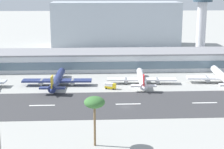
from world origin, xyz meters
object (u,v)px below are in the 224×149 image
Objects in this scene: airliner_navy_tail_gate_3 at (224,78)px; airliner_red_tail_gate_2 at (142,79)px; terminal_building at (96,60)px; service_box_truck_1 at (110,86)px; distant_hotel_block at (116,24)px; airliner_gold_tail_gate_1 at (57,80)px; control_tower at (202,19)px; palm_tree_1 at (94,103)px.

airliner_red_tail_gate_2 is at bearing 94.14° from airliner_navy_tail_gate_3.
service_box_truck_1 is (7.27, -52.70, -4.18)m from terminal_building.
distant_hotel_block is at bearing 106.06° from service_box_truck_1.
distant_hotel_block is 151.91m from airliner_gold_tail_gate_1.
control_tower reaches higher than terminal_building.
terminal_building reaches higher than service_box_truck_1.
terminal_building is 1.66× the size of distant_hotel_block.
airliner_navy_tail_gate_3 reaches higher than service_box_truck_1.
airliner_gold_tail_gate_1 is (-101.65, -71.10, -27.98)m from control_tower.
palm_tree_1 is (-74.87, -82.37, 12.27)m from airliner_navy_tail_gate_3.
control_tower is 95.59m from distant_hotel_block.
palm_tree_1 is (-21.10, -226.23, -4.75)m from distant_hotel_block.
control_tower is at bearing -51.08° from distant_hotel_block.
terminal_building is 50.19m from airliner_gold_tail_gate_1.
distant_hotel_block is at bearing 6.27° from airliner_red_tail_gate_2.
distant_hotel_block is 6.61× the size of palm_tree_1.
airliner_gold_tail_gate_1 reaches higher than airliner_red_tail_gate_2.
terminal_building is 4.08× the size of airliner_gold_tail_gate_1.
airliner_gold_tail_gate_1 is 84.79m from palm_tree_1.
control_tower is 1.13× the size of airliner_red_tail_gate_2.
airliner_gold_tail_gate_1 is at bearing 104.42° from palm_tree_1.
distant_hotel_block is (19.46, 100.22, 14.33)m from terminal_building.
airliner_navy_tail_gate_3 is (53.76, -143.86, -17.02)m from distant_hotel_block.
airliner_red_tail_gate_2 is 88.05m from palm_tree_1.
terminal_building reaches higher than airliner_navy_tail_gate_3.
distant_hotel_block is at bearing 25.11° from airliner_navy_tail_gate_3.
terminal_building is 3.95× the size of control_tower.
terminal_building is 87.12m from control_tower.
palm_tree_1 is (-80.76, -152.34, -15.62)m from control_tower.
control_tower is 0.42× the size of distant_hotel_block.
airliner_red_tail_gate_2 is at bearing 71.78° from palm_tree_1.
airliner_navy_tail_gate_3 is at bearing -87.15° from airliner_gold_tail_gate_1.
palm_tree_1 is at bearing 142.35° from airliner_navy_tail_gate_3.
service_box_truck_1 is (-71.85, -79.04, -29.39)m from control_tower.
service_box_truck_1 is at bearing 102.44° from airliner_navy_tail_gate_3.
palm_tree_1 is (-8.92, -73.31, 13.76)m from service_box_truck_1.
distant_hotel_block is 18.32× the size of service_box_truck_1.
palm_tree_1 reaches higher than airliner_navy_tail_gate_3.
control_tower is (79.12, 26.34, 25.20)m from terminal_building.
airliner_gold_tail_gate_1 is 30.88m from service_box_truck_1.
airliner_red_tail_gate_2 is (48.14, 1.52, -0.29)m from airliner_gold_tail_gate_1.
control_tower reaches higher than airliner_red_tail_gate_2.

